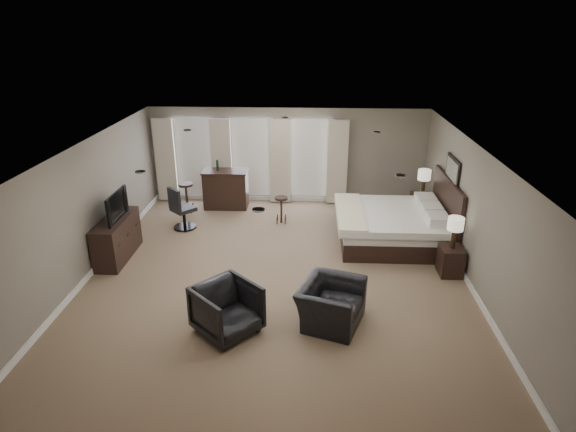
{
  "coord_description": "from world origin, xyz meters",
  "views": [
    {
      "loc": [
        0.64,
        -8.53,
        4.78
      ],
      "look_at": [
        0.2,
        0.4,
        1.1
      ],
      "focal_mm": 30.0,
      "sensor_mm": 36.0,
      "label": 1
    }
  ],
  "objects_px": {
    "bed": "(396,211)",
    "lamp_near": "(454,233)",
    "dresser": "(117,238)",
    "armchair_near": "(331,297)",
    "bar_stool_right": "(281,210)",
    "desk_chair": "(183,208)",
    "nightstand_far": "(421,207)",
    "nightstand_near": "(450,261)",
    "tv": "(114,216)",
    "armchair_far": "(227,307)",
    "bar_counter": "(226,189)",
    "lamp_far": "(424,182)",
    "bar_stool_left": "(187,198)"
  },
  "relations": [
    {
      "from": "armchair_far",
      "to": "bar_stool_right",
      "type": "height_order",
      "value": "armchair_far"
    },
    {
      "from": "nightstand_near",
      "to": "tv",
      "type": "xyz_separation_m",
      "value": [
        -6.92,
        0.37,
        0.67
      ]
    },
    {
      "from": "bar_stool_right",
      "to": "desk_chair",
      "type": "height_order",
      "value": "desk_chair"
    },
    {
      "from": "armchair_near",
      "to": "desk_chair",
      "type": "bearing_deg",
      "value": 61.9
    },
    {
      "from": "armchair_near",
      "to": "tv",
      "type": "bearing_deg",
      "value": 83.69
    },
    {
      "from": "lamp_near",
      "to": "desk_chair",
      "type": "relative_size",
      "value": 0.6
    },
    {
      "from": "dresser",
      "to": "armchair_near",
      "type": "relative_size",
      "value": 1.4
    },
    {
      "from": "lamp_near",
      "to": "bar_stool_right",
      "type": "bearing_deg",
      "value": 145.4
    },
    {
      "from": "bed",
      "to": "nightstand_near",
      "type": "height_order",
      "value": "bed"
    },
    {
      "from": "lamp_near",
      "to": "dresser",
      "type": "relative_size",
      "value": 0.42
    },
    {
      "from": "nightstand_near",
      "to": "bar_stool_right",
      "type": "xyz_separation_m",
      "value": [
        -3.55,
        2.45,
        0.05
      ]
    },
    {
      "from": "nightstand_near",
      "to": "lamp_far",
      "type": "xyz_separation_m",
      "value": [
        0.0,
        2.9,
        0.69
      ]
    },
    {
      "from": "nightstand_near",
      "to": "nightstand_far",
      "type": "height_order",
      "value": "nightstand_far"
    },
    {
      "from": "lamp_near",
      "to": "tv",
      "type": "bearing_deg",
      "value": 176.9
    },
    {
      "from": "armchair_far",
      "to": "bar_counter",
      "type": "bearing_deg",
      "value": 53.43
    },
    {
      "from": "lamp_far",
      "to": "armchair_far",
      "type": "height_order",
      "value": "lamp_far"
    },
    {
      "from": "lamp_near",
      "to": "tv",
      "type": "height_order",
      "value": "lamp_near"
    },
    {
      "from": "bar_counter",
      "to": "bar_stool_left",
      "type": "relative_size",
      "value": 1.51
    },
    {
      "from": "bar_counter",
      "to": "lamp_near",
      "type": "bearing_deg",
      "value": -34.02
    },
    {
      "from": "nightstand_near",
      "to": "bar_stool_left",
      "type": "distance_m",
      "value": 6.82
    },
    {
      "from": "lamp_far",
      "to": "armchair_far",
      "type": "xyz_separation_m",
      "value": [
        -4.14,
        -5.06,
        -0.51
      ]
    },
    {
      "from": "desk_chair",
      "to": "nightstand_far",
      "type": "bearing_deg",
      "value": -127.68
    },
    {
      "from": "bed",
      "to": "lamp_near",
      "type": "height_order",
      "value": "bed"
    },
    {
      "from": "nightstand_far",
      "to": "lamp_far",
      "type": "relative_size",
      "value": 1.0
    },
    {
      "from": "lamp_near",
      "to": "bar_stool_left",
      "type": "height_order",
      "value": "lamp_near"
    },
    {
      "from": "nightstand_far",
      "to": "lamp_far",
      "type": "xyz_separation_m",
      "value": [
        0.0,
        0.0,
        0.65
      ]
    },
    {
      "from": "tv",
      "to": "armchair_far",
      "type": "xyz_separation_m",
      "value": [
        2.78,
        -2.54,
        -0.5
      ]
    },
    {
      "from": "desk_chair",
      "to": "bed",
      "type": "bearing_deg",
      "value": -142.61
    },
    {
      "from": "tv",
      "to": "armchair_near",
      "type": "distance_m",
      "value": 4.99
    },
    {
      "from": "lamp_near",
      "to": "tv",
      "type": "relative_size",
      "value": 0.63
    },
    {
      "from": "bed",
      "to": "bar_stool_left",
      "type": "xyz_separation_m",
      "value": [
        -5.2,
        1.61,
        -0.37
      ]
    },
    {
      "from": "desk_chair",
      "to": "nightstand_near",
      "type": "bearing_deg",
      "value": -155.1
    },
    {
      "from": "lamp_far",
      "to": "tv",
      "type": "bearing_deg",
      "value": -159.95
    },
    {
      "from": "nightstand_near",
      "to": "armchair_far",
      "type": "xyz_separation_m",
      "value": [
        -4.14,
        -2.16,
        0.18
      ]
    },
    {
      "from": "bar_stool_right",
      "to": "dresser",
      "type": "bearing_deg",
      "value": -148.42
    },
    {
      "from": "bed",
      "to": "tv",
      "type": "distance_m",
      "value": 6.13
    },
    {
      "from": "dresser",
      "to": "tv",
      "type": "relative_size",
      "value": 1.51
    },
    {
      "from": "tv",
      "to": "dresser",
      "type": "bearing_deg",
      "value": 0.0
    },
    {
      "from": "nightstand_far",
      "to": "dresser",
      "type": "relative_size",
      "value": 0.42
    },
    {
      "from": "lamp_near",
      "to": "bar_stool_right",
      "type": "height_order",
      "value": "lamp_near"
    },
    {
      "from": "nightstand_near",
      "to": "tv",
      "type": "height_order",
      "value": "tv"
    },
    {
      "from": "lamp_far",
      "to": "armchair_near",
      "type": "bearing_deg",
      "value": -117.57
    },
    {
      "from": "bed",
      "to": "nightstand_far",
      "type": "bearing_deg",
      "value": 58.46
    },
    {
      "from": "armchair_near",
      "to": "bar_stool_right",
      "type": "distance_m",
      "value": 4.38
    },
    {
      "from": "bed",
      "to": "nightstand_near",
      "type": "distance_m",
      "value": 1.77
    },
    {
      "from": "nightstand_near",
      "to": "lamp_near",
      "type": "relative_size",
      "value": 0.9
    },
    {
      "from": "lamp_near",
      "to": "armchair_near",
      "type": "bearing_deg",
      "value": -143.78
    },
    {
      "from": "dresser",
      "to": "lamp_far",
      "type": "bearing_deg",
      "value": 20.05
    },
    {
      "from": "lamp_near",
      "to": "nightstand_near",
      "type": "bearing_deg",
      "value": 0.0
    },
    {
      "from": "dresser",
      "to": "lamp_near",
      "type": "bearing_deg",
      "value": -3.1
    }
  ]
}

